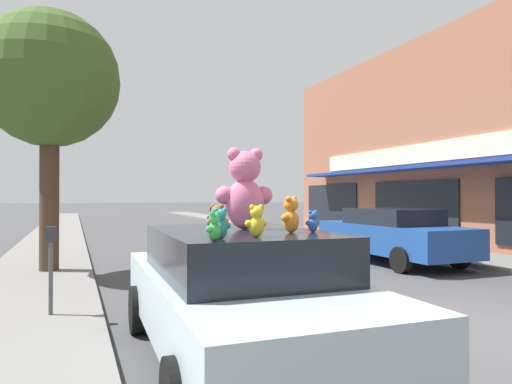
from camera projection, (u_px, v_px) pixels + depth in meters
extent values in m
plane|color=#424244|center=(460.00, 330.00, 6.24)|extent=(260.00, 260.00, 0.00)
cube|color=black|center=(413.00, 208.00, 16.91)|extent=(0.06, 4.41, 2.00)
cube|color=black|center=(331.00, 205.00, 22.30)|extent=(0.06, 4.41, 2.00)
cube|color=#ADC6D1|center=(239.00, 302.00, 5.09)|extent=(2.05, 4.68, 0.66)
cube|color=black|center=(239.00, 252.00, 5.09)|extent=(1.77, 2.59, 0.48)
cylinder|color=black|center=(138.00, 309.00, 6.10)|extent=(0.22, 0.64, 0.63)
cylinder|color=black|center=(269.00, 298.00, 6.76)|extent=(0.22, 0.64, 0.63)
cylinder|color=black|center=(390.00, 366.00, 4.07)|extent=(0.22, 0.64, 0.63)
ellipsoid|color=pink|center=(245.00, 204.00, 5.24)|extent=(0.48, 0.42, 0.58)
sphere|color=pink|center=(245.00, 167.00, 5.24)|extent=(0.40, 0.40, 0.37)
sphere|color=pink|center=(256.00, 155.00, 5.28)|extent=(0.17, 0.17, 0.15)
sphere|color=pink|center=(234.00, 154.00, 5.21)|extent=(0.17, 0.17, 0.15)
sphere|color=#FFA3DA|center=(242.00, 170.00, 5.39)|extent=(0.15, 0.15, 0.14)
sphere|color=pink|center=(264.00, 195.00, 5.34)|extent=(0.23, 0.23, 0.21)
sphere|color=pink|center=(225.00, 195.00, 5.21)|extent=(0.23, 0.23, 0.21)
ellipsoid|color=olive|center=(217.00, 226.00, 4.37)|extent=(0.19, 0.19, 0.19)
sphere|color=olive|center=(217.00, 211.00, 4.37)|extent=(0.17, 0.17, 0.12)
sphere|color=olive|center=(221.00, 206.00, 4.36)|extent=(0.07, 0.07, 0.05)
sphere|color=olive|center=(213.00, 206.00, 4.38)|extent=(0.07, 0.07, 0.05)
sphere|color=tan|center=(219.00, 212.00, 4.42)|extent=(0.06, 0.06, 0.05)
sphere|color=olive|center=(225.00, 222.00, 4.36)|extent=(0.10, 0.10, 0.07)
sphere|color=olive|center=(210.00, 222.00, 4.40)|extent=(0.10, 0.10, 0.07)
ellipsoid|color=blue|center=(313.00, 225.00, 4.83)|extent=(0.12, 0.10, 0.14)
sphere|color=blue|center=(313.00, 215.00, 4.83)|extent=(0.10, 0.10, 0.09)
sphere|color=blue|center=(316.00, 212.00, 4.84)|extent=(0.04, 0.04, 0.04)
sphere|color=blue|center=(310.00, 212.00, 4.82)|extent=(0.04, 0.04, 0.04)
sphere|color=#548DFF|center=(311.00, 216.00, 4.86)|extent=(0.04, 0.04, 0.03)
sphere|color=blue|center=(317.00, 223.00, 4.86)|extent=(0.06, 0.06, 0.05)
sphere|color=blue|center=(308.00, 223.00, 4.81)|extent=(0.06, 0.06, 0.05)
ellipsoid|color=yellow|center=(256.00, 227.00, 4.22)|extent=(0.15, 0.13, 0.19)
sphere|color=yellow|center=(256.00, 212.00, 4.22)|extent=(0.12, 0.12, 0.12)
sphere|color=yellow|center=(261.00, 207.00, 4.24)|extent=(0.05, 0.05, 0.05)
sphere|color=yellow|center=(252.00, 207.00, 4.21)|extent=(0.05, 0.05, 0.05)
sphere|color=#FFFF4D|center=(255.00, 213.00, 4.27)|extent=(0.05, 0.05, 0.05)
sphere|color=yellow|center=(264.00, 223.00, 4.26)|extent=(0.07, 0.07, 0.07)
sphere|color=yellow|center=(248.00, 224.00, 4.20)|extent=(0.07, 0.07, 0.07)
ellipsoid|color=green|center=(215.00, 232.00, 3.83)|extent=(0.16, 0.15, 0.16)
sphere|color=green|center=(215.00, 218.00, 3.83)|extent=(0.14, 0.14, 0.10)
sphere|color=green|center=(217.00, 214.00, 3.86)|extent=(0.06, 0.06, 0.04)
sphere|color=green|center=(212.00, 214.00, 3.80)|extent=(0.06, 0.06, 0.04)
sphere|color=#5ADA6D|center=(211.00, 219.00, 3.85)|extent=(0.05, 0.05, 0.04)
sphere|color=green|center=(218.00, 228.00, 3.88)|extent=(0.08, 0.08, 0.06)
sphere|color=green|center=(209.00, 229.00, 3.78)|extent=(0.08, 0.08, 0.06)
ellipsoid|color=orange|center=(291.00, 221.00, 4.75)|extent=(0.23, 0.23, 0.24)
sphere|color=orange|center=(291.00, 205.00, 4.75)|extent=(0.21, 0.21, 0.15)
sphere|color=orange|center=(294.00, 199.00, 4.79)|extent=(0.09, 0.09, 0.06)
sphere|color=orange|center=(288.00, 199.00, 4.70)|extent=(0.09, 0.09, 0.06)
sphere|color=#FFBA41|center=(286.00, 205.00, 4.78)|extent=(0.08, 0.08, 0.06)
sphere|color=orange|center=(295.00, 217.00, 4.83)|extent=(0.12, 0.12, 0.09)
sphere|color=orange|center=(285.00, 218.00, 4.68)|extent=(0.12, 0.12, 0.09)
ellipsoid|color=white|center=(223.00, 222.00, 5.46)|extent=(0.13, 0.11, 0.14)
sphere|color=white|center=(223.00, 213.00, 5.47)|extent=(0.11, 0.11, 0.09)
sphere|color=white|center=(226.00, 210.00, 5.48)|extent=(0.04, 0.04, 0.04)
sphere|color=white|center=(221.00, 211.00, 5.45)|extent=(0.04, 0.04, 0.04)
sphere|color=white|center=(222.00, 214.00, 5.50)|extent=(0.04, 0.04, 0.03)
sphere|color=white|center=(227.00, 220.00, 5.50)|extent=(0.06, 0.06, 0.05)
sphere|color=white|center=(219.00, 220.00, 5.44)|extent=(0.06, 0.06, 0.05)
ellipsoid|color=teal|center=(220.00, 229.00, 4.04)|extent=(0.13, 0.11, 0.17)
sphere|color=teal|center=(220.00, 215.00, 4.05)|extent=(0.11, 0.11, 0.11)
sphere|color=teal|center=(224.00, 210.00, 4.06)|extent=(0.05, 0.05, 0.05)
sphere|color=teal|center=(216.00, 210.00, 4.03)|extent=(0.05, 0.05, 0.05)
sphere|color=#47CDC6|center=(219.00, 216.00, 4.09)|extent=(0.04, 0.04, 0.04)
sphere|color=teal|center=(227.00, 226.00, 4.08)|extent=(0.06, 0.06, 0.06)
sphere|color=teal|center=(212.00, 226.00, 4.03)|extent=(0.06, 0.06, 0.06)
ellipsoid|color=black|center=(213.00, 220.00, 5.99)|extent=(0.13, 0.12, 0.14)
sphere|color=black|center=(213.00, 211.00, 5.99)|extent=(0.11, 0.11, 0.09)
sphere|color=black|center=(215.00, 209.00, 6.02)|extent=(0.05, 0.05, 0.04)
sphere|color=black|center=(211.00, 209.00, 5.97)|extent=(0.05, 0.05, 0.04)
sphere|color=#3A3A3D|center=(212.00, 212.00, 6.03)|extent=(0.04, 0.04, 0.03)
sphere|color=black|center=(217.00, 218.00, 6.04)|extent=(0.07, 0.07, 0.05)
sphere|color=black|center=(209.00, 218.00, 5.96)|extent=(0.07, 0.07, 0.05)
cube|color=#1E4793|center=(392.00, 238.00, 12.55)|extent=(1.86, 4.76, 0.75)
cube|color=black|center=(392.00, 216.00, 12.56)|extent=(1.63, 2.42, 0.43)
cylinder|color=black|center=(335.00, 247.00, 13.58)|extent=(0.20, 0.63, 0.63)
cylinder|color=black|center=(385.00, 245.00, 14.25)|extent=(0.20, 0.63, 0.63)
cylinder|color=black|center=(401.00, 260.00, 10.84)|extent=(0.20, 0.63, 0.63)
cylinder|color=black|center=(459.00, 256.00, 11.52)|extent=(0.20, 0.63, 0.63)
cylinder|color=#473323|center=(49.00, 203.00, 10.54)|extent=(0.43, 0.43, 3.10)
sphere|color=#3D5B23|center=(50.00, 79.00, 10.57)|extent=(3.16, 3.16, 3.16)
cylinder|color=#4C4C51|center=(51.00, 278.00, 6.58)|extent=(0.06, 0.06, 1.05)
cube|color=#2D2D33|center=(51.00, 234.00, 6.59)|extent=(0.14, 0.10, 0.22)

